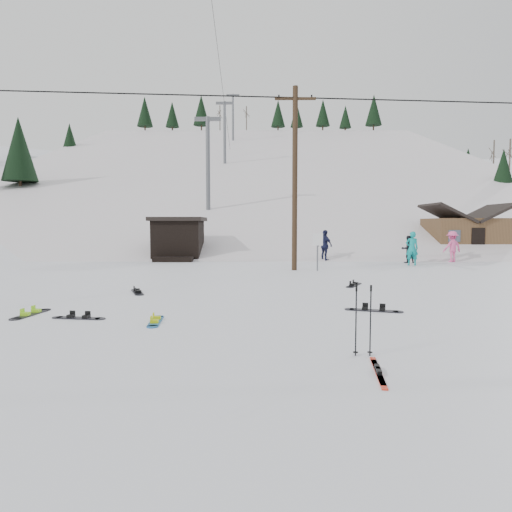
{
  "coord_description": "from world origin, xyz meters",
  "views": [
    {
      "loc": [
        0.15,
        -8.69,
        2.29
      ],
      "look_at": [
        0.11,
        4.06,
        1.4
      ],
      "focal_mm": 32.0,
      "sensor_mm": 36.0,
      "label": 1
    }
  ],
  "objects_px": {
    "utility_pole": "(295,176)",
    "cabin": "(465,235)",
    "hero_skis": "(378,371)",
    "hero_snowboard": "(156,321)"
  },
  "relations": [
    {
      "from": "cabin",
      "to": "utility_pole",
      "type": "bearing_deg",
      "value": -142.44
    },
    {
      "from": "cabin",
      "to": "hero_snowboard",
      "type": "height_order",
      "value": "cabin"
    },
    {
      "from": "utility_pole",
      "to": "cabin",
      "type": "bearing_deg",
      "value": 37.56
    },
    {
      "from": "utility_pole",
      "to": "cabin",
      "type": "relative_size",
      "value": 1.67
    },
    {
      "from": "utility_pole",
      "to": "cabin",
      "type": "height_order",
      "value": "utility_pole"
    },
    {
      "from": "utility_pole",
      "to": "hero_snowboard",
      "type": "height_order",
      "value": "utility_pole"
    },
    {
      "from": "hero_snowboard",
      "to": "hero_skis",
      "type": "relative_size",
      "value": 0.89
    },
    {
      "from": "utility_pole",
      "to": "hero_skis",
      "type": "distance_m",
      "value": 16.46
    },
    {
      "from": "cabin",
      "to": "hero_skis",
      "type": "distance_m",
      "value": 28.9
    },
    {
      "from": "cabin",
      "to": "hero_skis",
      "type": "xyz_separation_m",
      "value": [
        -12.98,
        -25.78,
        -1.46
      ]
    }
  ]
}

